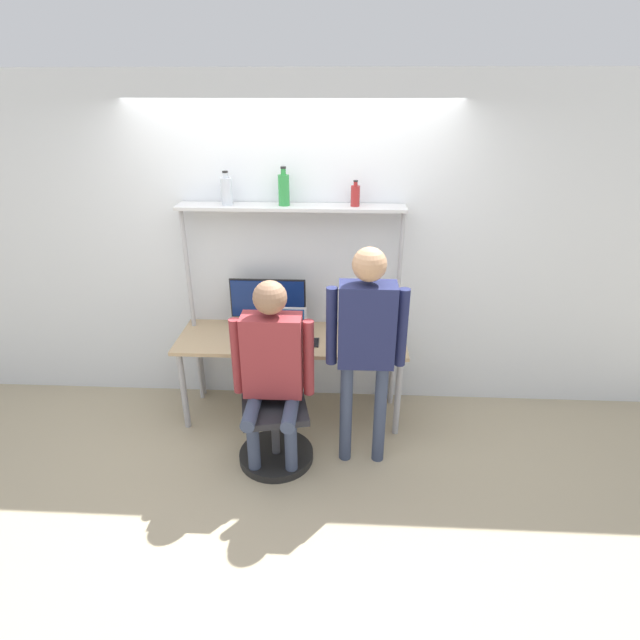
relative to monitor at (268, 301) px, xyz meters
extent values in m
plane|color=tan|center=(0.20, -0.48, -0.98)|extent=(12.00, 12.00, 0.00)
cube|color=silver|center=(0.20, 0.18, 0.37)|extent=(8.00, 0.06, 2.70)
cube|color=tan|center=(0.20, -0.15, -0.27)|extent=(1.84, 0.61, 0.03)
cylinder|color=#A5A5AA|center=(-0.65, -0.40, -0.63)|extent=(0.05, 0.05, 0.70)
cylinder|color=#A5A5AA|center=(1.06, -0.40, -0.63)|extent=(0.05, 0.05, 0.70)
cylinder|color=#A5A5AA|center=(-0.65, 0.09, -0.63)|extent=(0.05, 0.05, 0.70)
cylinder|color=#A5A5AA|center=(1.06, 0.09, -0.63)|extent=(0.05, 0.05, 0.70)
cube|color=silver|center=(0.20, 0.03, 0.77)|extent=(1.75, 0.23, 0.02)
cylinder|color=#B2B2B7|center=(-0.65, 0.03, -0.10)|extent=(0.04, 0.04, 1.76)
cylinder|color=#B2B2B7|center=(1.06, 0.03, -0.10)|extent=(0.04, 0.04, 1.76)
cylinder|color=black|center=(0.00, 0.00, -0.24)|extent=(0.17, 0.17, 0.01)
cylinder|color=black|center=(0.00, 0.00, -0.19)|extent=(0.06, 0.06, 0.10)
cube|color=black|center=(0.00, 0.00, 0.02)|extent=(0.62, 0.01, 0.33)
cube|color=navy|center=(0.00, 0.00, 0.02)|extent=(0.60, 0.02, 0.31)
cube|color=silver|center=(0.17, -0.27, -0.25)|extent=(0.32, 0.25, 0.01)
cube|color=black|center=(0.17, -0.29, -0.24)|extent=(0.27, 0.14, 0.00)
cube|color=silver|center=(0.17, -0.15, -0.12)|extent=(0.32, 0.04, 0.25)
cube|color=#194C8C|center=(0.17, -0.16, -0.12)|extent=(0.28, 0.03, 0.22)
cube|color=black|center=(0.40, -0.24, -0.25)|extent=(0.07, 0.15, 0.01)
cube|color=black|center=(0.40, -0.24, -0.24)|extent=(0.06, 0.13, 0.00)
cylinder|color=black|center=(0.13, -0.76, -0.95)|extent=(0.56, 0.56, 0.06)
cylinder|color=#4C4C51|center=(0.13, -0.76, -0.73)|extent=(0.06, 0.06, 0.38)
cube|color=#26262B|center=(0.13, -0.76, -0.52)|extent=(0.55, 0.55, 0.05)
cube|color=#26262B|center=(0.09, -0.56, -0.27)|extent=(0.41, 0.13, 0.45)
cylinder|color=#38425B|center=(0.00, -0.93, -0.73)|extent=(0.09, 0.09, 0.49)
cylinder|color=#38425B|center=(0.27, -0.93, -0.73)|extent=(0.09, 0.09, 0.49)
cylinder|color=#38425B|center=(0.00, -0.90, -0.45)|extent=(0.10, 0.38, 0.10)
cylinder|color=#38425B|center=(0.27, -0.90, -0.45)|extent=(0.10, 0.38, 0.10)
cube|color=maroon|center=(0.13, -0.73, -0.10)|extent=(0.41, 0.20, 0.60)
cylinder|color=maroon|center=(-0.12, -0.73, -0.12)|extent=(0.08, 0.08, 0.57)
cylinder|color=maroon|center=(0.39, -0.73, -0.12)|extent=(0.08, 0.08, 0.57)
sphere|color=#8C664C|center=(0.13, -0.73, 0.33)|extent=(0.23, 0.23, 0.23)
cylinder|color=#38425B|center=(0.65, -0.72, -0.56)|extent=(0.09, 0.09, 0.83)
cylinder|color=#38425B|center=(0.90, -0.72, -0.56)|extent=(0.09, 0.09, 0.83)
cube|color=#1E234C|center=(0.78, -0.72, 0.15)|extent=(0.38, 0.20, 0.59)
cylinder|color=#1E234C|center=(0.54, -0.72, 0.13)|extent=(0.08, 0.08, 0.56)
cylinder|color=#1E234C|center=(1.01, -0.72, 0.13)|extent=(0.08, 0.08, 0.56)
sphere|color=tan|center=(0.78, -0.72, 0.57)|extent=(0.22, 0.22, 0.22)
cylinder|color=maroon|center=(0.69, 0.03, 0.85)|extent=(0.07, 0.07, 0.15)
cylinder|color=maroon|center=(0.69, 0.03, 0.94)|extent=(0.03, 0.03, 0.03)
cylinder|color=black|center=(0.69, 0.03, 0.96)|extent=(0.03, 0.03, 0.01)
cylinder|color=silver|center=(-0.28, 0.03, 0.88)|extent=(0.08, 0.08, 0.20)
cylinder|color=silver|center=(-0.28, 0.03, 1.00)|extent=(0.04, 0.04, 0.04)
cylinder|color=black|center=(-0.28, 0.03, 1.02)|extent=(0.04, 0.04, 0.01)
cylinder|color=#2D8C3F|center=(0.16, 0.03, 0.89)|extent=(0.08, 0.08, 0.23)
cylinder|color=#2D8C3F|center=(0.16, 0.03, 1.03)|extent=(0.04, 0.04, 0.04)
cylinder|color=black|center=(0.16, 0.03, 1.06)|extent=(0.04, 0.04, 0.01)
camera|label=1|loc=(0.62, -3.74, 1.58)|focal=28.00mm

